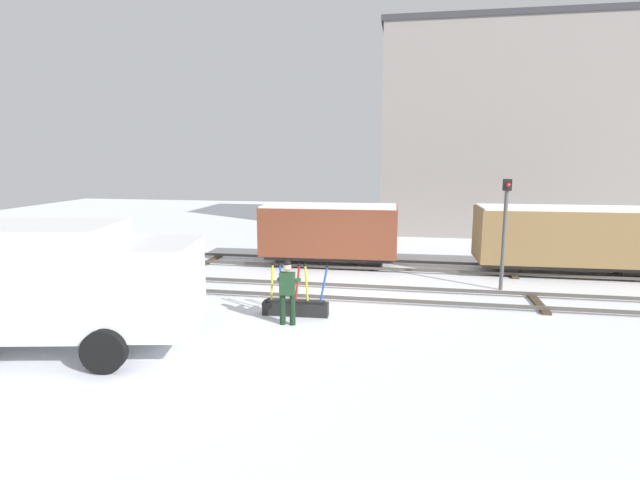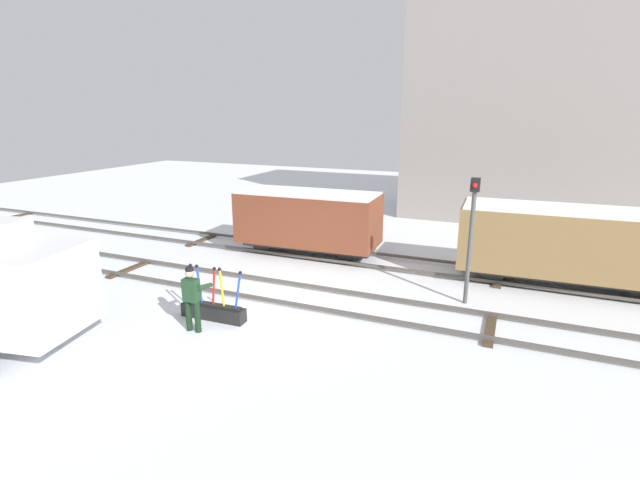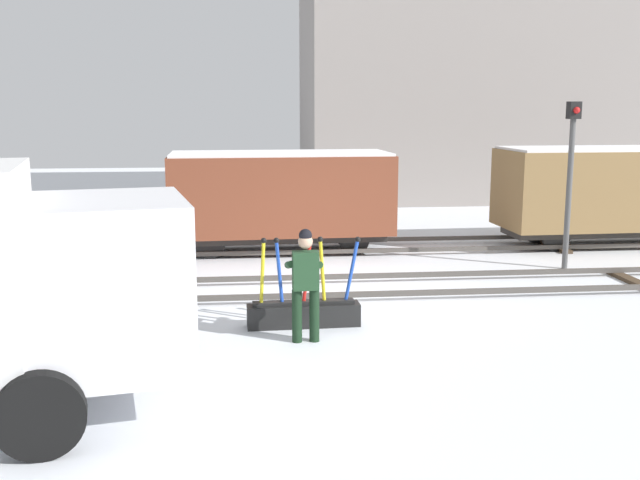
{
  "view_description": "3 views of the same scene",
  "coord_description": "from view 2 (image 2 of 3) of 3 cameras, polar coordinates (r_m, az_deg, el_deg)",
  "views": [
    {
      "loc": [
        2.02,
        -14.7,
        4.3
      ],
      "look_at": [
        -0.75,
        0.83,
        1.58
      ],
      "focal_mm": 27.6,
      "sensor_mm": 36.0,
      "label": 1
    },
    {
      "loc": [
        6.08,
        -11.41,
        5.28
      ],
      "look_at": [
        0.55,
        1.62,
        1.35
      ],
      "focal_mm": 26.11,
      "sensor_mm": 36.0,
      "label": 2
    },
    {
      "loc": [
        -1.79,
        -13.41,
        3.45
      ],
      "look_at": [
        -0.35,
        0.67,
        0.89
      ],
      "focal_mm": 41.19,
      "sensor_mm": 36.0,
      "label": 3
    }
  ],
  "objects": [
    {
      "name": "ground_plane",
      "position": [
        13.96,
        -4.73,
        -6.76
      ],
      "size": [
        60.0,
        60.0,
        0.0
      ],
      "primitive_type": "plane",
      "color": "silver"
    },
    {
      "name": "track_siding_near",
      "position": [
        17.38,
        1.43,
        -1.79
      ],
      "size": [
        44.0,
        1.94,
        0.18
      ],
      "color": "#4C4742",
      "rests_on": "ground_plane"
    },
    {
      "name": "freight_car_back_track",
      "position": [
        17.41,
        -1.45,
        2.57
      ],
      "size": [
        5.3,
        2.31,
        2.41
      ],
      "rotation": [
        0.0,
        0.0,
        0.03
      ],
      "color": "#2D2B28",
      "rests_on": "ground_plane"
    },
    {
      "name": "track_main_line",
      "position": [
        13.92,
        -4.74,
        -6.34
      ],
      "size": [
        44.0,
        1.94,
        0.18
      ],
      "color": "#4C4742",
      "rests_on": "ground_plane"
    },
    {
      "name": "switch_lever_frame",
      "position": [
        12.65,
        -12.94,
        -8.33
      ],
      "size": [
        1.82,
        0.42,
        1.45
      ],
      "rotation": [
        0.0,
        0.0,
        0.03
      ],
      "color": "black",
      "rests_on": "ground_plane"
    },
    {
      "name": "rail_worker",
      "position": [
        11.85,
        -15.4,
        -6.49
      ],
      "size": [
        0.55,
        0.67,
        1.71
      ],
      "rotation": [
        0.0,
        0.0,
        0.03
      ],
      "color": "black",
      "rests_on": "ground_plane"
    },
    {
      "name": "freight_car_near_switch",
      "position": [
        16.0,
        28.04,
        -0.31
      ],
      "size": [
        6.31,
        2.3,
        2.48
      ],
      "rotation": [
        0.0,
        0.0,
        0.03
      ],
      "color": "#2D2B28",
      "rests_on": "ground_plane"
    },
    {
      "name": "signal_post",
      "position": [
        13.34,
        18.07,
        1.41
      ],
      "size": [
        0.24,
        0.32,
        3.57
      ],
      "color": "#4C4C4C",
      "rests_on": "ground_plane"
    },
    {
      "name": "apartment_building",
      "position": [
        26.41,
        27.09,
        14.65
      ],
      "size": [
        14.17,
        6.82,
        11.26
      ],
      "color": "gray",
      "rests_on": "ground_plane"
    }
  ]
}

